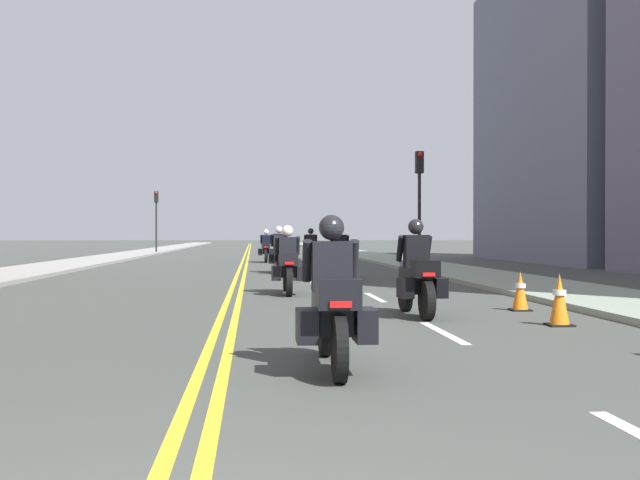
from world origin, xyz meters
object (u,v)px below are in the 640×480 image
Objects in this scene: traffic_light_far at (156,210)px; motorcycle_3 at (340,258)px; motorcycle_4 at (279,254)px; motorcycle_0 at (332,306)px; traffic_cone_1 at (559,300)px; motorcycle_1 at (417,277)px; traffic_light_near at (419,188)px; traffic_cone_0 at (520,291)px; motorcycle_2 at (288,266)px; motorcycle_6 at (266,249)px; motorcycle_5 at (311,251)px.

motorcycle_3 is at bearing -73.81° from traffic_light_far.
motorcycle_4 is 29.76m from traffic_light_far.
traffic_cone_1 is at bearing 42.71° from motorcycle_0.
traffic_cone_1 is 46.22m from traffic_light_far.
traffic_light_near is at bearing 75.36° from motorcycle_1.
traffic_light_near is (5.29, 20.01, 2.43)m from motorcycle_0.
motorcycle_4 reaches higher than traffic_cone_0.
motorcycle_1 is at bearing -159.06° from traffic_cone_0.
traffic_cone_1 is (3.77, -6.44, -0.25)m from motorcycle_2.
motorcycle_0 is at bearing -104.82° from traffic_light_near.
traffic_light_far reaches higher than traffic_cone_1.
motorcycle_3 is at bearing 71.42° from motorcycle_2.
traffic_light_near reaches higher than traffic_cone_1.
motorcycle_4 is at bearing -85.91° from motorcycle_6.
motorcycle_2 is 5.72m from motorcycle_3.
motorcycle_0 is 0.49× the size of traffic_light_far.
motorcycle_4 is 10.40m from motorcycle_6.
motorcycle_1 is at bearing -82.69° from motorcycle_6.
motorcycle_2 is at bearing 120.38° from traffic_cone_1.
traffic_light_far is at bearing 107.71° from motorcycle_3.
motorcycle_3 reaches higher than motorcycle_6.
motorcycle_4 is 5.72m from traffic_light_near.
traffic_light_far is (-9.64, 43.21, 2.46)m from motorcycle_1.
traffic_cone_0 is at bearing -74.60° from traffic_light_far.
motorcycle_0 is 0.95× the size of motorcycle_4.
motorcycle_3 is at bearing -79.75° from motorcycle_6.
motorcycle_2 is at bearing 109.24° from motorcycle_1.
motorcycle_5 is at bearing 88.60° from motorcycle_1.
motorcycle_1 is 0.94× the size of motorcycle_5.
motorcycle_1 is 2.21m from traffic_cone_0.
motorcycle_0 is at bearing -137.64° from traffic_cone_1.
motorcycle_0 is at bearing -95.29° from motorcycle_3.
traffic_light_far reaches higher than motorcycle_4.
motorcycle_1 reaches higher than traffic_cone_0.
motorcycle_4 is (-1.80, 14.60, 0.02)m from motorcycle_1.
traffic_cone_1 is at bearing -77.08° from motorcycle_4.
traffic_light_near reaches higher than traffic_cone_0.
motorcycle_4 reaches higher than motorcycle_1.
traffic_light_far is at bearing 114.81° from traffic_light_near.
traffic_light_far is (-11.48, 44.69, 2.72)m from traffic_cone_1.
motorcycle_5 reaches higher than traffic_cone_0.
traffic_cone_1 is 16.85m from traffic_light_near.
motorcycle_6 reaches higher than traffic_cone_1.
traffic_cone_1 is at bearing -85.52° from motorcycle_5.
motorcycle_3 is 0.47× the size of traffic_light_far.
motorcycle_2 is 0.97× the size of motorcycle_4.
traffic_light_far reaches higher than motorcycle_5.
traffic_light_far reaches higher than motorcycle_0.
traffic_cone_1 is (3.77, 3.44, -0.26)m from motorcycle_0.
motorcycle_1 is 44.34m from traffic_light_far.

